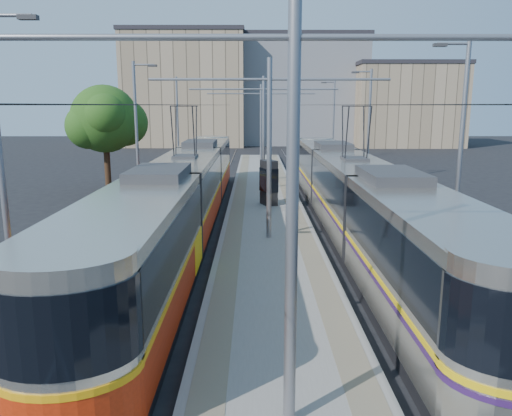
{
  "coord_description": "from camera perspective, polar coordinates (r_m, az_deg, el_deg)",
  "views": [
    {
      "loc": [
        -0.59,
        -11.55,
        5.54
      ],
      "look_at": [
        -0.52,
        7.51,
        1.6
      ],
      "focal_mm": 35.0,
      "sensor_mm": 36.0,
      "label": 1
    }
  ],
  "objects": [
    {
      "name": "ground",
      "position": [
        12.82,
        2.51,
        -13.94
      ],
      "size": [
        160.0,
        160.0,
        0.0
      ],
      "primitive_type": "plane",
      "color": "black",
      "rests_on": "ground"
    },
    {
      "name": "platform",
      "position": [
        29.06,
        0.96,
        0.99
      ],
      "size": [
        4.0,
        50.0,
        0.3
      ],
      "primitive_type": "cube",
      "color": "gray",
      "rests_on": "ground"
    },
    {
      "name": "tactile_strip_left",
      "position": [
        29.03,
        -1.9,
        1.29
      ],
      "size": [
        0.7,
        50.0,
        0.01
      ],
      "primitive_type": "cube",
      "color": "gray",
      "rests_on": "platform"
    },
    {
      "name": "tactile_strip_right",
      "position": [
        29.09,
        3.82,
        1.29
      ],
      "size": [
        0.7,
        50.0,
        0.01
      ],
      "primitive_type": "cube",
      "color": "gray",
      "rests_on": "platform"
    },
    {
      "name": "rails",
      "position": [
        29.08,
        0.96,
        0.73
      ],
      "size": [
        8.71,
        70.0,
        0.03
      ],
      "color": "gray",
      "rests_on": "ground"
    },
    {
      "name": "track_arrow",
      "position": [
        10.62,
        -17.8,
        -20.35
      ],
      "size": [
        1.2,
        5.0,
        0.01
      ],
      "primitive_type": "cube",
      "color": "silver",
      "rests_on": "ground"
    },
    {
      "name": "tram_left",
      "position": [
        22.3,
        -7.97,
        1.67
      ],
      "size": [
        2.43,
        30.74,
        5.5
      ],
      "color": "black",
      "rests_on": "ground"
    },
    {
      "name": "tram_right",
      "position": [
        21.51,
        11.03,
        1.6
      ],
      "size": [
        2.43,
        28.81,
        5.5
      ],
      "color": "black",
      "rests_on": "ground"
    },
    {
      "name": "catenary",
      "position": [
        25.73,
        1.12,
        9.41
      ],
      "size": [
        9.2,
        70.0,
        7.0
      ],
      "color": "gray",
      "rests_on": "platform"
    },
    {
      "name": "street_lamps",
      "position": [
        32.58,
        0.85,
        9.29
      ],
      "size": [
        15.18,
        38.22,
        8.0
      ],
      "color": "gray",
      "rests_on": "ground"
    },
    {
      "name": "shelter",
      "position": [
        26.59,
        1.47,
        3.04
      ],
      "size": [
        1.01,
        1.24,
        2.38
      ],
      "rotation": [
        0.0,
        0.0,
        0.37
      ],
      "color": "black",
      "rests_on": "platform"
    },
    {
      "name": "tree",
      "position": [
        33.48,
        -16.36,
        9.61
      ],
      "size": [
        4.69,
        4.33,
        6.81
      ],
      "color": "#382314",
      "rests_on": "ground"
    },
    {
      "name": "building_left",
      "position": [
        72.19,
        -7.9,
        13.28
      ],
      "size": [
        16.32,
        12.24,
        15.35
      ],
      "color": "tan",
      "rests_on": "ground"
    },
    {
      "name": "building_centre",
      "position": [
        75.86,
        4.92,
        13.2
      ],
      "size": [
        18.36,
        14.28,
        15.19
      ],
      "color": "slate",
      "rests_on": "ground"
    },
    {
      "name": "building_right",
      "position": [
        72.53,
        16.62,
        11.24
      ],
      "size": [
        14.28,
        10.2,
        11.15
      ],
      "color": "tan",
      "rests_on": "ground"
    }
  ]
}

